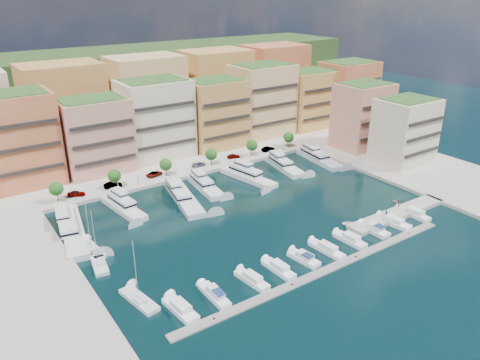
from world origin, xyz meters
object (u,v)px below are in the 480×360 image
at_px(cruiser_9, 414,214).
at_px(tender_1, 379,213).
at_px(lamppost_1, 138,177).
at_px(yacht_1, 123,206).
at_px(tree_1, 114,176).
at_px(tree_0, 56,189).
at_px(cruiser_0, 181,309).
at_px(tree_2, 166,165).
at_px(lamppost_0, 74,191).
at_px(sailboat_0, 139,301).
at_px(sailboat_2, 92,250).
at_px(sailboat_1, 99,264).
at_px(tree_4, 252,145).
at_px(yacht_3, 204,185).
at_px(person_1, 398,203).
at_px(cruiser_4, 304,259).
at_px(cruiser_6, 350,240).
at_px(cruiser_8, 393,222).
at_px(lamppost_2, 193,164).
at_px(person_0, 386,212).
at_px(lamppost_3, 241,153).
at_px(yacht_6, 318,157).
at_px(tender_3, 395,201).
at_px(yacht_2, 182,195).
at_px(cruiser_1, 215,295).
at_px(car_0, 76,193).
at_px(car_1, 113,185).
at_px(cruiser_5, 327,250).
at_px(car_3, 199,164).
at_px(tender_0, 350,224).
at_px(car_4, 234,156).
at_px(cruiser_2, 252,280).
at_px(yacht_0, 71,227).
at_px(tree_3, 211,154).
at_px(cruiser_3, 279,269).
at_px(tree_5, 288,137).
at_px(car_5, 268,149).

distance_m(cruiser_9, tender_1, 8.81).
xyz_separation_m(lamppost_1, yacht_1, (-8.87, -10.48, -2.73)).
bearing_deg(tree_1, tree_0, 180.00).
bearing_deg(tender_1, cruiser_0, 102.01).
distance_m(tree_2, lamppost_0, 28.11).
relative_size(sailboat_0, sailboat_2, 1.00).
bearing_deg(sailboat_1, tree_4, 28.33).
height_order(yacht_3, tender_1, yacht_3).
bearing_deg(tree_2, person_1, -52.82).
height_order(cruiser_4, cruiser_6, cruiser_4).
height_order(cruiser_8, tender_1, cruiser_8).
height_order(lamppost_2, person_0, lamppost_2).
bearing_deg(cruiser_9, lamppost_3, 105.36).
xyz_separation_m(tree_4, yacht_1, (-50.87, -12.78, -3.65)).
xyz_separation_m(yacht_6, cruiser_6, (-31.17, -44.12, -0.66)).
xyz_separation_m(tree_2, tender_3, (43.89, -49.99, -4.31)).
relative_size(lamppost_2, cruiser_4, 0.53).
height_order(yacht_2, yacht_3, same).
relative_size(cruiser_1, cruiser_8, 0.94).
xyz_separation_m(lamppost_0, yacht_2, (25.09, -13.28, -2.62)).
bearing_deg(cruiser_1, lamppost_0, 99.62).
bearing_deg(tree_1, cruiser_1, -92.51).
relative_size(car_0, car_1, 0.90).
height_order(cruiser_5, cruiser_9, same).
relative_size(car_1, car_3, 1.02).
bearing_deg(yacht_6, tender_0, -123.18).
bearing_deg(tree_2, sailboat_2, -138.62).
height_order(tender_1, car_4, car_4).
bearing_deg(sailboat_2, cruiser_8, -24.44).
bearing_deg(person_0, sailboat_0, 78.06).
xyz_separation_m(yacht_3, cruiser_2, (-15.73, -45.53, -0.66)).
bearing_deg(tree_4, yacht_0, -165.53).
height_order(tree_2, tree_3, same).
bearing_deg(yacht_0, sailboat_0, -85.74).
relative_size(yacht_0, cruiser_0, 3.12).
bearing_deg(cruiser_3, yacht_2, 89.90).
xyz_separation_m(tree_2, lamppost_2, (8.00, -2.30, -0.92)).
relative_size(lamppost_1, tender_1, 2.87).
xyz_separation_m(yacht_0, tender_0, (57.52, -35.43, -0.82)).
bearing_deg(tree_1, car_3, 3.02).
xyz_separation_m(tree_5, cruiser_8, (-14.82, -58.10, -4.20)).
xyz_separation_m(tender_0, car_1, (-40.65, 52.91, 1.46)).
xyz_separation_m(cruiser_5, car_5, (28.97, 58.71, 1.27)).
xyz_separation_m(sailboat_0, person_1, (71.40, -2.26, 1.68)).
bearing_deg(tender_0, yacht_2, 57.65).
relative_size(tree_0, sailboat_1, 0.43).
height_order(cruiser_2, car_0, car_0).
bearing_deg(yacht_0, tender_1, -27.41).
distance_m(tree_3, yacht_1, 37.32).
bearing_deg(tree_2, cruiser_1, -107.70).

